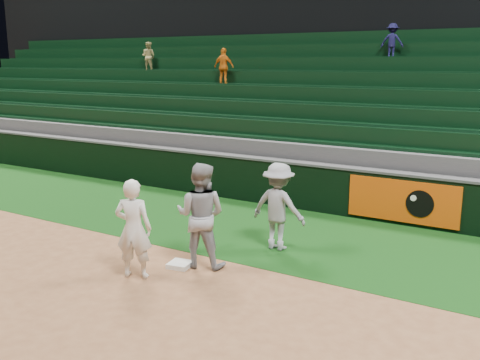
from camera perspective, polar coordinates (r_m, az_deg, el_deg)
name	(u,v)px	position (r m, az deg, el deg)	size (l,w,h in m)	color
ground	(169,269)	(10.27, -7.55, -9.40)	(70.00, 70.00, 0.00)	brown
foul_grass	(250,228)	(12.60, 1.03, -5.09)	(36.00, 4.20, 0.01)	black
upper_deck	(417,10)	(25.65, 18.34, 16.80)	(40.00, 12.00, 12.00)	black
first_base	(180,265)	(10.33, -6.43, -8.95)	(0.40, 0.40, 0.09)	white
first_baseman	(134,229)	(9.72, -11.29, -5.13)	(0.66, 0.43, 1.82)	white
baserunner	(201,215)	(10.06, -4.21, -3.77)	(0.97, 0.76, 2.00)	#92949B
base_coach	(278,207)	(10.98, 4.11, -2.84)	(1.17, 0.67, 1.81)	gray
field_wall	(292,184)	(14.30, 5.58, -0.40)	(36.00, 0.45, 1.25)	black
stadium_seating	(343,129)	(17.55, 10.97, 5.37)	(36.00, 5.95, 5.00)	#3C3C3F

